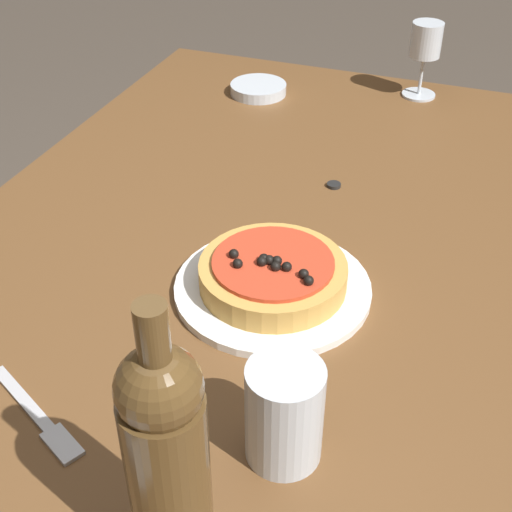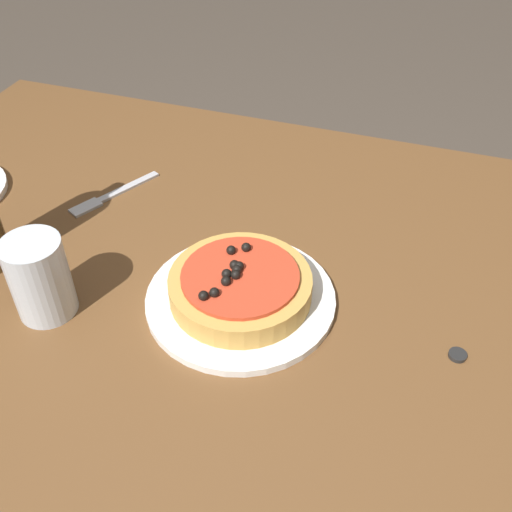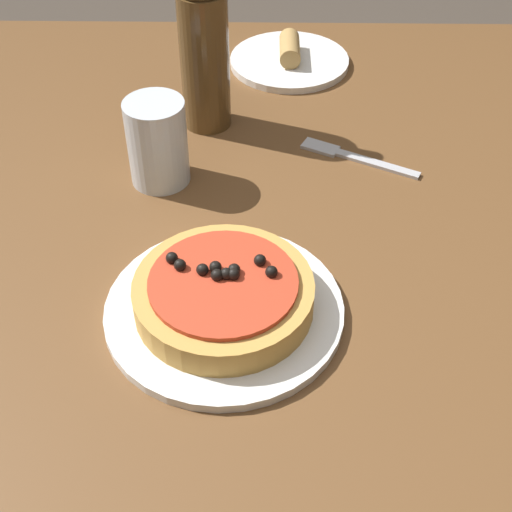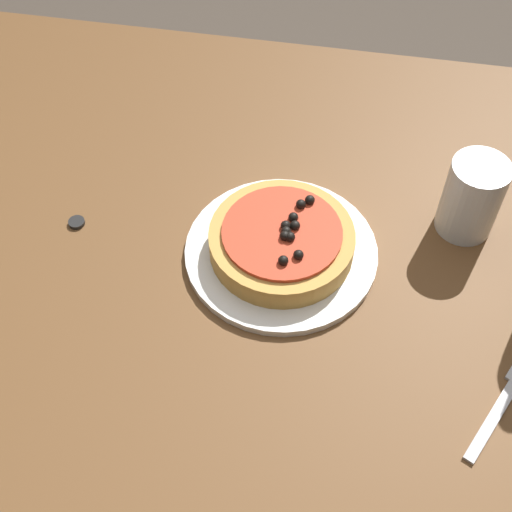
{
  "view_description": "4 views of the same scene",
  "coord_description": "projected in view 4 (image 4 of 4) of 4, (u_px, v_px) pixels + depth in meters",
  "views": [
    {
      "loc": [
        -0.76,
        -0.27,
        1.39
      ],
      "look_at": [
        -0.01,
        0.01,
        0.8
      ],
      "focal_mm": 50.0,
      "sensor_mm": 36.0,
      "label": 1
    },
    {
      "loc": [
        0.18,
        -0.59,
        1.38
      ],
      "look_at": [
        -0.01,
        -0.03,
        0.86
      ],
      "focal_mm": 42.0,
      "sensor_mm": 36.0,
      "label": 2
    },
    {
      "loc": [
        0.52,
        0.02,
        1.37
      ],
      "look_at": [
        -0.05,
        0.02,
        0.84
      ],
      "focal_mm": 50.0,
      "sensor_mm": 36.0,
      "label": 3
    },
    {
      "loc": [
        -0.11,
        0.59,
        1.57
      ],
      "look_at": [
        -0.0,
        0.02,
        0.8
      ],
      "focal_mm": 50.0,
      "sensor_mm": 36.0,
      "label": 4
    }
  ],
  "objects": [
    {
      "name": "ground_plane",
      "position": [
        256.0,
        464.0,
        1.61
      ],
      "size": [
        14.0,
        14.0,
        0.0
      ],
      "primitive_type": "plane",
      "color": "#4C4238"
    },
    {
      "name": "dining_table",
      "position": [
        256.0,
        294.0,
        1.07
      ],
      "size": [
        1.57,
        1.02,
        0.76
      ],
      "color": "brown",
      "rests_on": "ground_plane"
    },
    {
      "name": "dinner_plate",
      "position": [
        281.0,
        252.0,
        1.01
      ],
      "size": [
        0.27,
        0.27,
        0.01
      ],
      "color": "white",
      "rests_on": "dining_table"
    },
    {
      "name": "pizza",
      "position": [
        282.0,
        240.0,
        0.99
      ],
      "size": [
        0.2,
        0.2,
        0.05
      ],
      "color": "gold",
      "rests_on": "dinner_plate"
    },
    {
      "name": "water_cup",
      "position": [
        472.0,
        197.0,
        1.0
      ],
      "size": [
        0.08,
        0.08,
        0.12
      ],
      "color": "silver",
      "rests_on": "dining_table"
    },
    {
      "name": "fork",
      "position": [
        506.0,
        397.0,
        0.88
      ],
      "size": [
        0.1,
        0.17,
        0.0
      ],
      "rotation": [
        0.0,
        0.0,
        -2.04
      ],
      "color": "#B7B7BC",
      "rests_on": "dining_table"
    },
    {
      "name": "bottle_cap",
      "position": [
        77.0,
        222.0,
        1.05
      ],
      "size": [
        0.02,
        0.02,
        0.01
      ],
      "color": "black",
      "rests_on": "dining_table"
    }
  ]
}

